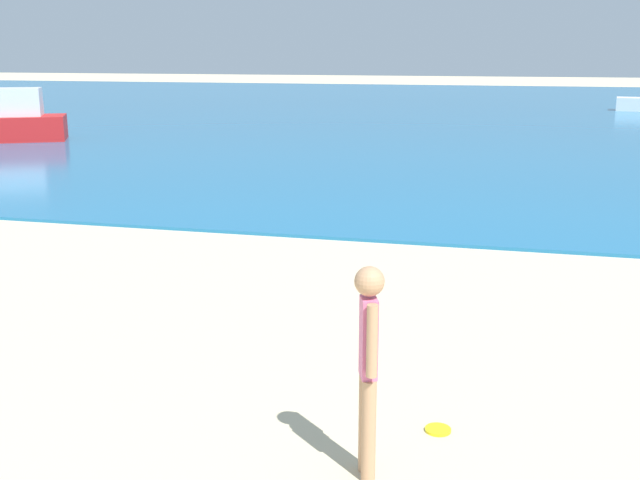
% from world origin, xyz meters
% --- Properties ---
extents(water, '(160.00, 60.00, 0.06)m').
position_xyz_m(water, '(0.00, 43.44, 0.03)').
color(water, '#1E6B9E').
rests_on(water, ground).
extents(person_standing, '(0.22, 0.37, 1.68)m').
position_xyz_m(person_standing, '(1.90, 6.16, 0.96)').
color(person_standing, tan).
rests_on(person_standing, ground).
extents(frisbee, '(0.23, 0.23, 0.03)m').
position_xyz_m(frisbee, '(2.37, 7.00, 0.01)').
color(frisbee, yellow).
rests_on(frisbee, ground).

